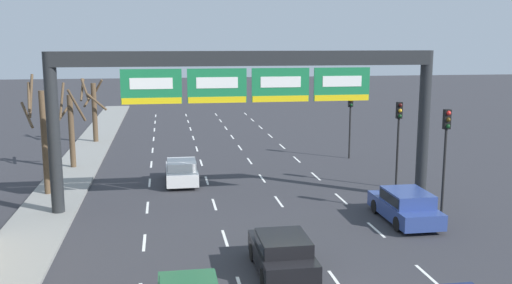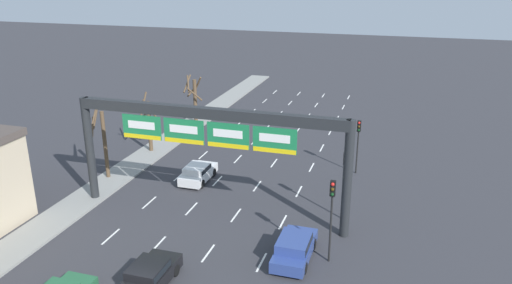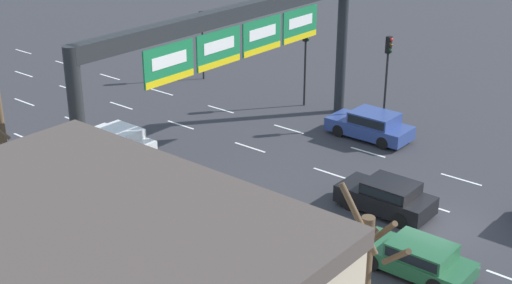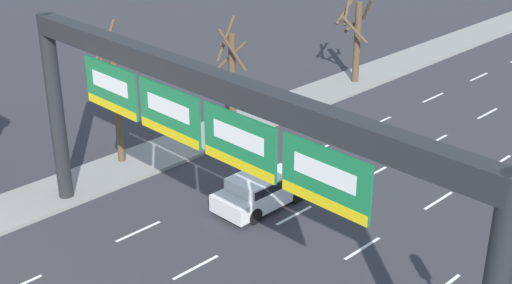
# 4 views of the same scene
# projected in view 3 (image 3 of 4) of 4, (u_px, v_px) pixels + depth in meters

# --- Properties ---
(ground_plane) EXTENTS (220.00, 220.00, 0.00)m
(ground_plane) POSITION_uv_depth(u_px,v_px,m) (432.00, 227.00, 28.83)
(ground_plane) COLOR #333338
(lane_dashes) EXTENTS (10.02, 67.00, 0.01)m
(lane_dashes) POSITION_uv_depth(u_px,v_px,m) (192.00, 145.00, 36.76)
(lane_dashes) COLOR white
(lane_dashes) RESTS_ON ground_plane
(sign_gantry) EXTENTS (18.69, 0.70, 7.62)m
(sign_gantry) POSITION_uv_depth(u_px,v_px,m) (236.00, 44.00, 32.70)
(sign_gantry) COLOR #232628
(sign_gantry) RESTS_ON ground_plane
(car_black) EXTENTS (1.88, 4.00, 1.42)m
(car_black) POSITION_uv_depth(u_px,v_px,m) (387.00, 196.00, 29.76)
(car_black) COLOR black
(car_black) RESTS_ON ground_plane
(car_white) EXTENTS (1.80, 3.99, 1.37)m
(car_white) POSITION_uv_depth(u_px,v_px,m) (118.00, 140.00, 35.50)
(car_white) COLOR silver
(car_white) RESTS_ON ground_plane
(car_blue) EXTENTS (1.94, 4.45, 1.47)m
(car_blue) POSITION_uv_depth(u_px,v_px,m) (371.00, 124.00, 37.33)
(car_blue) COLOR navy
(car_blue) RESTS_ON ground_plane
(car_green) EXTENTS (1.85, 4.19, 1.25)m
(car_green) POSITION_uv_depth(u_px,v_px,m) (417.00, 257.00, 25.49)
(car_green) COLOR #235B38
(car_green) RESTS_ON ground_plane
(traffic_light_near_gantry) EXTENTS (0.30, 0.35, 5.05)m
(traffic_light_near_gantry) POSITION_uv_depth(u_px,v_px,m) (388.00, 64.00, 37.86)
(traffic_light_near_gantry) COLOR black
(traffic_light_near_gantry) RESTS_ON ground_plane
(traffic_light_mid_block) EXTENTS (0.30, 0.35, 4.81)m
(traffic_light_mid_block) POSITION_uv_depth(u_px,v_px,m) (306.00, 49.00, 41.10)
(traffic_light_mid_block) COLOR black
(traffic_light_mid_block) RESTS_ON ground_plane
(traffic_light_far_end) EXTENTS (0.30, 0.35, 4.50)m
(traffic_light_far_end) POSITION_uv_depth(u_px,v_px,m) (203.00, 31.00, 46.01)
(traffic_light_far_end) COLOR black
(traffic_light_far_end) RESTS_ON ground_plane
(tree_bare_furthest) EXTENTS (1.28, 1.71, 6.26)m
(tree_bare_furthest) POSITION_uv_depth(u_px,v_px,m) (2.00, 144.00, 28.42)
(tree_bare_furthest) COLOR brown
(tree_bare_furthest) RESTS_ON sidewalk_left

